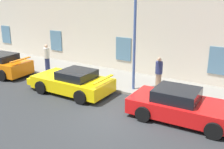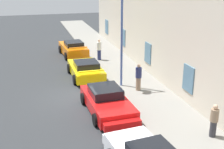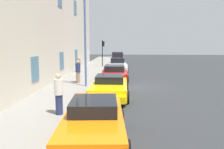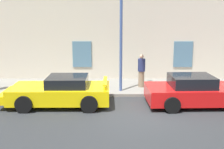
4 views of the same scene
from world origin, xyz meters
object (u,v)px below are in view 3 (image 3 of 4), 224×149
(sportscar_white_middle, at_px, (114,73))
(traffic_light, at_px, (103,48))
(sportscar_red_lead, at_px, (93,127))
(hatchback_parked, at_px, (118,59))
(sportscar_tail_end, at_px, (117,66))
(pedestrian_strolling, at_px, (59,94))
(sportscar_yellow_flank, at_px, (109,88))
(pedestrian_bystander, at_px, (78,72))
(street_lamp, at_px, (91,23))
(pedestrian_admiring, at_px, (79,64))

(sportscar_white_middle, relative_size, traffic_light, 1.51)
(sportscar_red_lead, distance_m, hatchback_parked, 24.65)
(sportscar_tail_end, relative_size, pedestrian_strolling, 2.89)
(sportscar_yellow_flank, distance_m, pedestrian_bystander, 4.73)
(hatchback_parked, height_order, pedestrian_bystander, pedestrian_bystander)
(pedestrian_strolling, bearing_deg, pedestrian_bystander, 5.58)
(sportscar_tail_end, height_order, pedestrian_strolling, pedestrian_strolling)
(street_lamp, bearing_deg, sportscar_white_middle, -22.78)
(sportscar_red_lead, distance_m, sportscar_tail_end, 18.15)
(sportscar_tail_end, distance_m, hatchback_parked, 6.51)
(sportscar_red_lead, height_order, traffic_light, traffic_light)
(sportscar_tail_end, height_order, street_lamp, street_lamp)
(traffic_light, xyz_separation_m, pedestrian_bystander, (-11.53, 0.74, -1.36))
(sportscar_red_lead, distance_m, sportscar_white_middle, 12.50)
(sportscar_red_lead, distance_m, pedestrian_bystander, 10.48)
(pedestrian_bystander, bearing_deg, street_lamp, -133.08)
(sportscar_white_middle, height_order, traffic_light, traffic_light)
(pedestrian_strolling, xyz_separation_m, pedestrian_bystander, (7.49, 0.73, -0.03))
(pedestrian_strolling, height_order, pedestrian_bystander, pedestrian_strolling)
(sportscar_red_lead, xyz_separation_m, traffic_light, (21.68, 1.84, 1.75))
(sportscar_yellow_flank, distance_m, sportscar_tail_end, 11.90)
(hatchback_parked, bearing_deg, pedestrian_admiring, 155.94)
(sportscar_tail_end, xyz_separation_m, street_lamp, (-9.10, 1.48, 3.85))
(hatchback_parked, distance_m, pedestrian_bystander, 14.71)
(sportscar_yellow_flank, relative_size, sportscar_tail_end, 0.90)
(sportscar_tail_end, bearing_deg, traffic_light, 28.44)
(pedestrian_bystander, bearing_deg, sportscar_tail_end, -18.36)
(sportscar_red_lead, bearing_deg, sportscar_yellow_flank, -0.50)
(sportscar_tail_end, relative_size, hatchback_parked, 1.28)
(pedestrian_admiring, bearing_deg, sportscar_white_middle, -135.42)
(pedestrian_strolling, bearing_deg, sportscar_red_lead, -145.06)
(sportscar_yellow_flank, distance_m, traffic_light, 15.65)
(sportscar_tail_end, distance_m, pedestrian_bystander, 8.44)
(sportscar_white_middle, xyz_separation_m, pedestrian_strolling, (-9.85, 1.89, 0.46))
(sportscar_red_lead, xyz_separation_m, pedestrian_bystander, (10.15, 2.59, 0.39))
(sportscar_white_middle, xyz_separation_m, street_lamp, (-3.45, 1.45, 3.89))
(sportscar_yellow_flank, bearing_deg, street_lamp, 27.64)
(sportscar_white_middle, height_order, pedestrian_strolling, pedestrian_strolling)
(sportscar_white_middle, xyz_separation_m, pedestrian_bystander, (-2.35, 2.63, 0.43))
(sportscar_red_lead, relative_size, pedestrian_strolling, 2.70)
(sportscar_yellow_flank, distance_m, pedestrian_admiring, 10.88)
(pedestrian_admiring, bearing_deg, pedestrian_strolling, -171.88)
(sportscar_yellow_flank, relative_size, street_lamp, 0.72)
(traffic_light, relative_size, street_lamp, 0.51)
(pedestrian_strolling, bearing_deg, sportscar_yellow_flank, -27.96)
(sportscar_yellow_flank, relative_size, pedestrian_strolling, 2.59)
(sportscar_tail_end, height_order, pedestrian_bystander, pedestrian_bystander)
(hatchback_parked, bearing_deg, sportscar_white_middle, -179.16)
(pedestrian_admiring, distance_m, pedestrian_strolling, 13.90)
(hatchback_parked, height_order, traffic_light, traffic_light)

